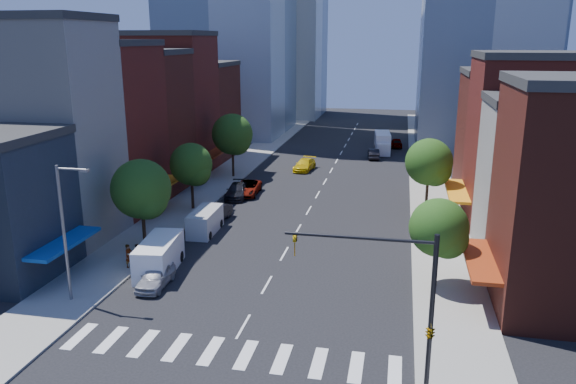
% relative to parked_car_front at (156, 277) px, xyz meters
% --- Properties ---
extents(ground, '(220.00, 220.00, 0.00)m').
position_rel_parked_car_front_xyz_m(ground, '(7.50, -4.25, -0.72)').
color(ground, black).
rests_on(ground, ground).
extents(sidewalk_left, '(5.00, 120.00, 0.15)m').
position_rel_parked_car_front_xyz_m(sidewalk_left, '(-5.00, 35.75, -0.65)').
color(sidewalk_left, gray).
rests_on(sidewalk_left, ground).
extents(sidewalk_right, '(5.00, 120.00, 0.15)m').
position_rel_parked_car_front_xyz_m(sidewalk_right, '(20.00, 35.75, -0.65)').
color(sidewalk_right, gray).
rests_on(sidewalk_right, ground).
extents(crosswalk, '(19.00, 3.00, 0.01)m').
position_rel_parked_car_front_xyz_m(crosswalk, '(7.50, -7.25, -0.72)').
color(crosswalk, silver).
rests_on(crosswalk, ground).
extents(bldg_left_1, '(12.00, 8.00, 18.00)m').
position_rel_parked_car_front_xyz_m(bldg_left_1, '(-13.50, 7.75, 8.28)').
color(bldg_left_1, '#B6B1A8').
rests_on(bldg_left_1, ground).
extents(bldg_left_2, '(12.00, 9.00, 16.00)m').
position_rel_parked_car_front_xyz_m(bldg_left_2, '(-13.50, 16.25, 7.28)').
color(bldg_left_2, maroon).
rests_on(bldg_left_2, ground).
extents(bldg_left_3, '(12.00, 8.00, 15.00)m').
position_rel_parked_car_front_xyz_m(bldg_left_3, '(-13.50, 24.75, 6.78)').
color(bldg_left_3, '#511D14').
rests_on(bldg_left_3, ground).
extents(bldg_left_4, '(12.00, 9.00, 17.00)m').
position_rel_parked_car_front_xyz_m(bldg_left_4, '(-13.50, 33.25, 7.78)').
color(bldg_left_4, maroon).
rests_on(bldg_left_4, ground).
extents(bldg_left_5, '(12.00, 10.00, 13.00)m').
position_rel_parked_car_front_xyz_m(bldg_left_5, '(-13.50, 42.75, 5.78)').
color(bldg_left_5, '#511D14').
rests_on(bldg_left_5, ground).
extents(bldg_right_1, '(12.00, 8.00, 12.00)m').
position_rel_parked_car_front_xyz_m(bldg_right_1, '(28.50, 10.75, 5.28)').
color(bldg_right_1, '#B6B1A8').
rests_on(bldg_right_1, ground).
extents(bldg_right_2, '(12.00, 10.00, 15.00)m').
position_rel_parked_car_front_xyz_m(bldg_right_2, '(28.50, 19.75, 6.78)').
color(bldg_right_2, maroon).
rests_on(bldg_right_2, ground).
extents(bldg_right_3, '(12.00, 10.00, 13.00)m').
position_rel_parked_car_front_xyz_m(bldg_right_3, '(28.50, 29.75, 5.78)').
color(bldg_right_3, '#511D14').
rests_on(bldg_right_3, ground).
extents(traffic_signal, '(7.24, 2.24, 8.00)m').
position_rel_parked_car_front_xyz_m(traffic_signal, '(17.44, -8.75, 3.44)').
color(traffic_signal, black).
rests_on(traffic_signal, sidewalk_right).
extents(streetlight, '(2.25, 0.25, 9.00)m').
position_rel_parked_car_front_xyz_m(streetlight, '(-4.31, -3.25, 4.56)').
color(streetlight, slate).
rests_on(streetlight, sidewalk_left).
extents(tree_left_near, '(4.80, 4.80, 7.30)m').
position_rel_parked_car_front_xyz_m(tree_left_near, '(-3.85, 6.67, 4.14)').
color(tree_left_near, black).
rests_on(tree_left_near, sidewalk_left).
extents(tree_left_mid, '(4.20, 4.20, 6.65)m').
position_rel_parked_car_front_xyz_m(tree_left_mid, '(-3.85, 17.67, 3.81)').
color(tree_left_mid, black).
rests_on(tree_left_mid, sidewalk_left).
extents(tree_left_far, '(5.00, 5.00, 7.75)m').
position_rel_parked_car_front_xyz_m(tree_left_far, '(-3.85, 31.67, 4.48)').
color(tree_left_far, black).
rests_on(tree_left_far, sidewalk_left).
extents(tree_right_near, '(4.00, 4.00, 6.20)m').
position_rel_parked_car_front_xyz_m(tree_right_near, '(19.15, 3.67, 3.47)').
color(tree_right_near, black).
rests_on(tree_right_near, sidewalk_right).
extents(tree_right_far, '(4.60, 4.60, 7.20)m').
position_rel_parked_car_front_xyz_m(tree_right_far, '(19.15, 21.67, 4.14)').
color(tree_right_far, black).
rests_on(tree_right_far, sidewalk_right).
extents(parked_car_front, '(1.84, 4.29, 1.44)m').
position_rel_parked_car_front_xyz_m(parked_car_front, '(0.00, 0.00, 0.00)').
color(parked_car_front, '#A7A6AB').
rests_on(parked_car_front, ground).
extents(parked_car_second, '(2.12, 4.86, 1.55)m').
position_rel_parked_car_front_xyz_m(parked_car_second, '(-0.54, 14.46, 0.05)').
color(parked_car_second, black).
rests_on(parked_car_second, ground).
extents(parked_car_third, '(2.77, 5.49, 1.49)m').
position_rel_parked_car_front_xyz_m(parked_car_third, '(-0.12, 24.29, 0.02)').
color(parked_car_third, '#999999').
rests_on(parked_car_third, ground).
extents(parked_car_rear, '(2.62, 5.36, 1.50)m').
position_rel_parked_car_front_xyz_m(parked_car_rear, '(-0.91, 22.96, 0.03)').
color(parked_car_rear, black).
rests_on(parked_car_rear, ground).
extents(cargo_van_near, '(2.98, 5.97, 2.44)m').
position_rel_parked_car_front_xyz_m(cargo_van_near, '(-0.81, 2.36, 0.49)').
color(cargo_van_near, white).
rests_on(cargo_van_near, ground).
extents(cargo_van_far, '(2.12, 4.96, 2.09)m').
position_rel_parked_car_front_xyz_m(cargo_van_far, '(-0.42, 11.24, 0.31)').
color(cargo_van_far, silver).
rests_on(cargo_van_far, ground).
extents(taxi, '(2.66, 5.28, 1.47)m').
position_rel_parked_car_front_xyz_m(taxi, '(4.05, 37.24, 0.01)').
color(taxi, '#DDBA0B').
rests_on(taxi, ground).
extents(traffic_car_oncoming, '(1.99, 4.45, 1.42)m').
position_rel_parked_car_front_xyz_m(traffic_car_oncoming, '(12.48, 46.57, -0.01)').
color(traffic_car_oncoming, black).
rests_on(traffic_car_oncoming, ground).
extents(traffic_car_far, '(2.04, 4.46, 1.48)m').
position_rel_parked_car_front_xyz_m(traffic_car_far, '(15.57, 55.98, 0.02)').
color(traffic_car_far, '#999999').
rests_on(traffic_car_far, ground).
extents(box_truck, '(2.76, 7.41, 2.92)m').
position_rel_parked_car_front_xyz_m(box_truck, '(13.54, 51.42, 0.66)').
color(box_truck, white).
rests_on(box_truck, ground).
extents(pedestrian_near, '(0.58, 0.74, 1.79)m').
position_rel_parked_car_front_xyz_m(pedestrian_near, '(-3.25, 2.49, 0.32)').
color(pedestrian_near, '#999999').
rests_on(pedestrian_near, sidewalk_left).
extents(pedestrian_far, '(0.78, 0.88, 1.52)m').
position_rel_parked_car_front_xyz_m(pedestrian_far, '(-3.00, 3.32, 0.19)').
color(pedestrian_far, '#999999').
rests_on(pedestrian_far, sidewalk_left).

